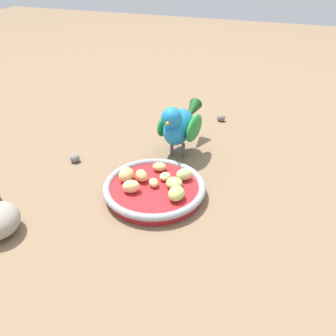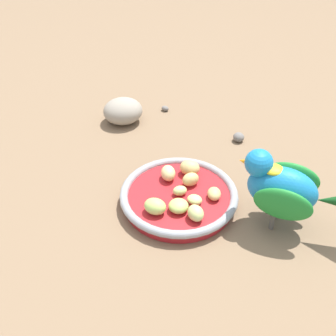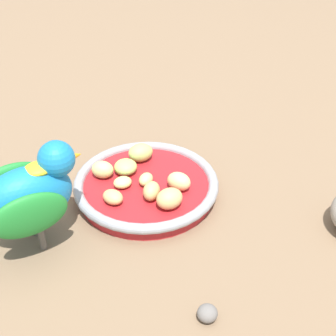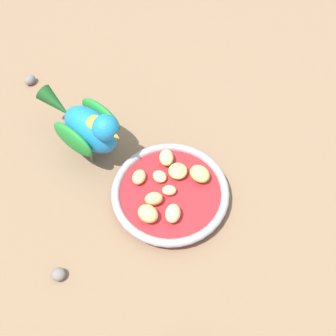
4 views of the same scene
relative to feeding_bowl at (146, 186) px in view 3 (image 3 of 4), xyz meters
name	(u,v)px [view 3 (image 3 of 4)]	position (x,y,z in m)	size (l,w,h in m)	color
ground_plane	(154,183)	(0.02, -0.02, -0.02)	(4.00, 4.00, 0.00)	#7A6047
feeding_bowl	(146,186)	(0.00, 0.00, 0.00)	(0.21, 0.21, 0.03)	#AD1E23
apple_piece_0	(179,181)	(-0.04, -0.03, 0.02)	(0.03, 0.03, 0.03)	#E5C67F
apple_piece_1	(146,179)	(0.00, 0.00, 0.01)	(0.02, 0.02, 0.02)	#C6D17A
apple_piece_2	(113,197)	(-0.01, 0.06, 0.02)	(0.03, 0.02, 0.02)	tan
apple_piece_3	(151,191)	(-0.03, 0.01, 0.02)	(0.03, 0.02, 0.02)	tan
apple_piece_4	(140,153)	(0.06, -0.02, 0.02)	(0.04, 0.03, 0.03)	#B2CC66
apple_piece_5	(126,167)	(0.04, 0.01, 0.02)	(0.03, 0.03, 0.02)	#B2CC66
apple_piece_6	(123,182)	(0.01, 0.03, 0.01)	(0.03, 0.02, 0.01)	#C6D17A
apple_piece_7	(103,170)	(0.05, 0.04, 0.02)	(0.03, 0.03, 0.03)	#C6D17A
apple_piece_8	(169,199)	(-0.06, 0.00, 0.02)	(0.04, 0.03, 0.03)	tan
parrot	(23,195)	(-0.01, 0.18, 0.07)	(0.10, 0.20, 0.14)	#59544C
pebble_2	(207,313)	(-0.22, 0.06, -0.01)	(0.02, 0.02, 0.02)	slate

